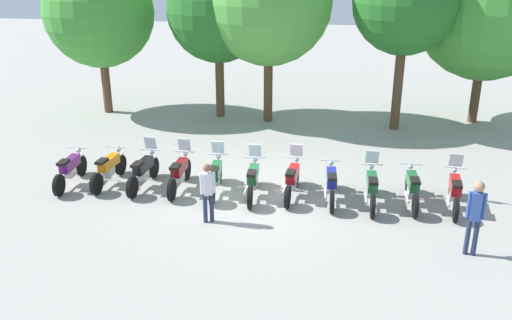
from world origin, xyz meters
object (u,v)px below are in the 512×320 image
Objects in this scene: motorcycle_2 at (143,170)px; tree_4 at (488,9)px; motorcycle_10 at (455,190)px; person_0 at (208,189)px; motorcycle_3 at (180,172)px; motorcycle_6 at (292,179)px; motorcycle_8 at (372,187)px; motorcycle_0 at (70,169)px; tree_3 at (406,3)px; motorcycle_1 at (109,168)px; tree_2 at (269,2)px; tree_0 at (99,13)px; motorcycle_4 at (216,176)px; motorcycle_7 at (331,183)px; motorcycle_9 at (412,187)px; motorcycle_5 at (253,179)px; tree_1 at (218,11)px; person_1 at (475,212)px.

tree_4 is at bearing -48.67° from motorcycle_2.
person_0 reaches higher than motorcycle_10.
motorcycle_10 is at bearing -90.72° from motorcycle_3.
motorcycle_6 and motorcycle_8 have the same top height.
tree_3 is at bearing -56.58° from motorcycle_0.
motorcycle_2 is at bearing 90.34° from motorcycle_3.
motorcycle_1 is at bearing 95.18° from motorcycle_10.
motorcycle_3 is 1.00× the size of motorcycle_8.
tree_2 is at bearing -16.43° from motorcycle_2.
motorcycle_6 is (6.61, 0.27, 0.01)m from motorcycle_0.
tree_0 is (-6.81, 9.45, 3.29)m from person_0.
motorcycle_8 is at bearing -97.06° from motorcycle_4.
motorcycle_7 is 13.00m from tree_0.
motorcycle_6 is at bearing 88.34° from motorcycle_9.
motorcycle_9 is 8.24m from tree_3.
person_0 reaches higher than motorcycle_9.
motorcycle_8 is 13.92m from tree_0.
motorcycle_3 is 5.51m from motorcycle_8.
motorcycle_1 is 1.10m from motorcycle_2.
motorcycle_8 and motorcycle_10 have the same top height.
tree_3 reaches higher than tree_0.
motorcycle_3 and motorcycle_8 have the same top height.
motorcycle_5 is at bearing -121.93° from tree_3.
motorcycle_1 is 2.20m from motorcycle_3.
motorcycle_1 is at bearing 88.81° from motorcycle_9.
person_0 is at bearing -145.44° from motorcycle_3.
tree_3 reaches higher than person_0.
motorcycle_9 is at bearing -111.28° from tree_4.
motorcycle_5 is 1.12m from motorcycle_6.
person_0 is at bearing 138.47° from motorcycle_6.
motorcycle_6 and motorcycle_10 have the same top height.
tree_1 is at bearing 170.03° from tree_2.
motorcycle_9 is at bearing -90.54° from tree_3.
motorcycle_4 is at bearing 81.53° from motorcycle_5.
motorcycle_5 and motorcycle_8 have the same top height.
motorcycle_10 is at bearing -92.75° from motorcycle_5.
tree_1 reaches higher than person_1.
motorcycle_3 reaches higher than motorcycle_7.
motorcycle_2 is 1.00× the size of motorcycle_10.
tree_3 is (5.34, 8.94, 3.88)m from person_0.
motorcycle_4 is 10.70m from tree_0.
tree_3 reaches higher than person_1.
person_0 is (-6.38, -1.86, 0.41)m from motorcycle_10.
motorcycle_0 is at bearing -109.53° from tree_1.
motorcycle_4 and motorcycle_10 have the same top height.
motorcycle_2 is (1.10, -0.06, 0.01)m from motorcycle_1.
motorcycle_9 is 1.37× the size of person_0.
tree_0 is at bearing 35.33° from motorcycle_4.
tree_3 is (-1.04, 7.08, 4.30)m from motorcycle_10.
motorcycle_1 is 8.72m from tree_1.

